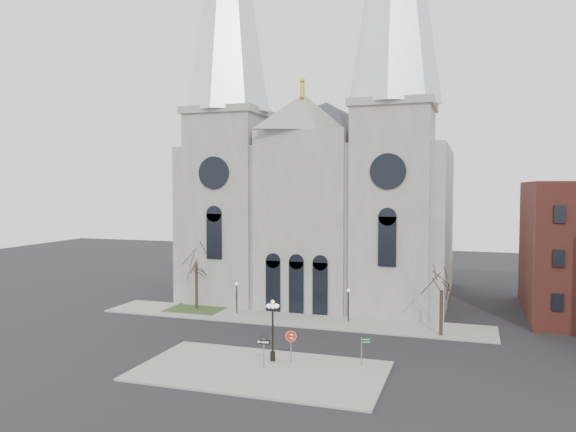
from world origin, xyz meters
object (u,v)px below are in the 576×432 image
(stop_sign, at_px, (291,339))
(one_way_sign, at_px, (264,348))
(globe_lamp, at_px, (273,323))
(street_name_sign, at_px, (363,349))

(stop_sign, bearing_deg, one_way_sign, -116.31)
(stop_sign, xyz_separation_m, globe_lamp, (-1.43, -0.15, 1.22))
(one_way_sign, bearing_deg, stop_sign, 44.53)
(street_name_sign, bearing_deg, globe_lamp, 169.83)
(stop_sign, distance_m, one_way_sign, 2.50)
(stop_sign, height_order, street_name_sign, stop_sign)
(stop_sign, bearing_deg, street_name_sign, 17.71)
(stop_sign, xyz_separation_m, street_name_sign, (5.34, 0.80, -0.47))
(stop_sign, relative_size, street_name_sign, 1.13)
(globe_lamp, distance_m, one_way_sign, 2.37)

